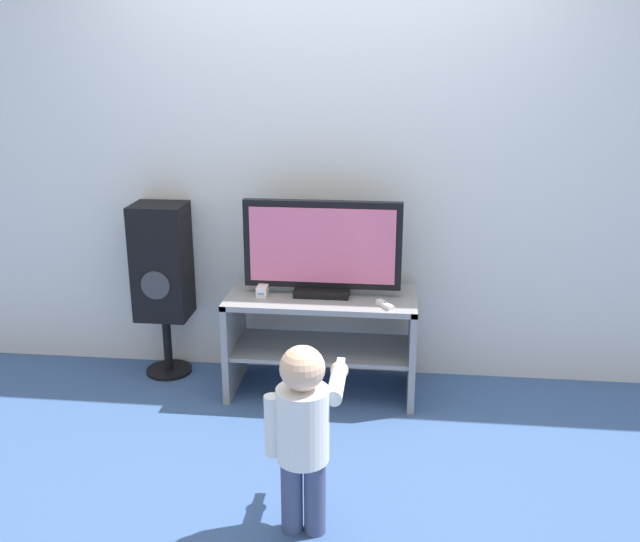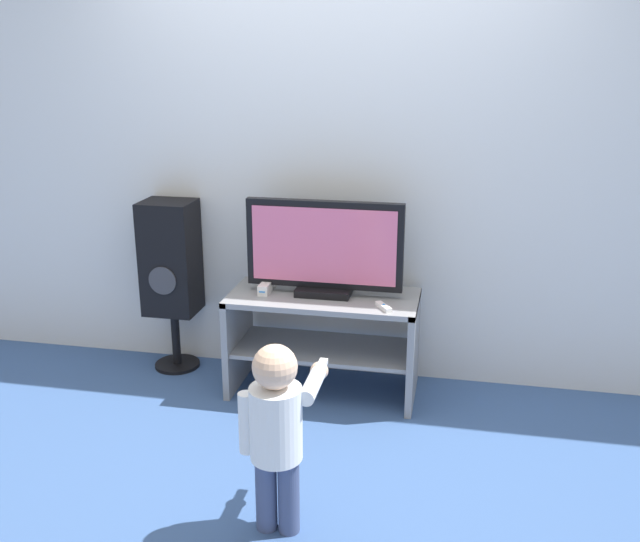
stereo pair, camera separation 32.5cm
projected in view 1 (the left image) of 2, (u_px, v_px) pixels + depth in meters
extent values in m
plane|color=#38568C|center=(317.00, 410.00, 3.83)|extent=(16.00, 16.00, 0.00)
cube|color=silver|center=(328.00, 153.00, 3.96)|extent=(10.00, 0.06, 2.60)
cube|color=gray|center=(322.00, 298.00, 3.88)|extent=(1.03, 0.47, 0.03)
cube|color=gray|center=(322.00, 348.00, 3.97)|extent=(0.99, 0.43, 0.02)
cube|color=gray|center=(234.00, 340.00, 4.02)|extent=(0.04, 0.47, 0.57)
cube|color=gray|center=(412.00, 347.00, 3.91)|extent=(0.04, 0.47, 0.57)
cube|color=black|center=(322.00, 290.00, 3.90)|extent=(0.30, 0.20, 0.04)
cube|color=black|center=(322.00, 245.00, 3.82)|extent=(0.85, 0.05, 0.48)
cube|color=#D8668C|center=(322.00, 246.00, 3.79)|extent=(0.78, 0.01, 0.41)
cube|color=white|center=(264.00, 288.00, 3.90)|extent=(0.05, 0.18, 0.06)
cube|color=#3F8CE5|center=(261.00, 294.00, 3.82)|extent=(0.03, 0.00, 0.01)
cube|color=white|center=(385.00, 305.00, 3.70)|extent=(0.10, 0.13, 0.02)
cylinder|color=#337FD8|center=(385.00, 302.00, 3.70)|extent=(0.01, 0.01, 0.00)
cylinder|color=#3F4C72|center=(292.00, 494.00, 2.83)|extent=(0.09, 0.09, 0.33)
cylinder|color=#3F4C72|center=(315.00, 496.00, 2.82)|extent=(0.09, 0.09, 0.33)
cylinder|color=white|center=(303.00, 424.00, 2.73)|extent=(0.21, 0.21, 0.30)
sphere|color=beige|center=(302.00, 368.00, 2.66)|extent=(0.17, 0.17, 0.17)
cylinder|color=white|center=(272.00, 426.00, 2.74)|extent=(0.06, 0.06, 0.25)
cylinder|color=white|center=(337.00, 384.00, 2.80)|extent=(0.06, 0.25, 0.06)
sphere|color=beige|center=(339.00, 370.00, 2.92)|extent=(0.08, 0.08, 0.08)
cube|color=white|center=(340.00, 366.00, 2.96)|extent=(0.03, 0.13, 0.02)
cylinder|color=black|center=(169.00, 370.00, 4.28)|extent=(0.27, 0.27, 0.02)
cylinder|color=black|center=(168.00, 344.00, 4.23)|extent=(0.05, 0.05, 0.36)
cube|color=black|center=(162.00, 261.00, 4.07)|extent=(0.30, 0.26, 0.67)
cylinder|color=#38383D|center=(155.00, 285.00, 3.97)|extent=(0.16, 0.01, 0.16)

